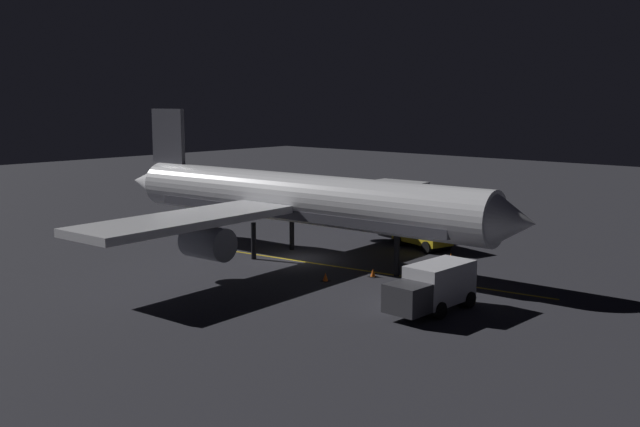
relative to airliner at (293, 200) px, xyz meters
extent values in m
cube|color=#2E2E34|center=(-0.04, 0.59, -4.29)|extent=(180.00, 180.00, 0.20)
cube|color=gold|center=(-0.01, 4.59, -4.18)|extent=(4.51, 29.07, 0.01)
cylinder|color=white|center=(-0.04, 0.59, 0.21)|extent=(5.32, 30.11, 3.49)
cube|color=#4C4C56|center=(-0.04, 0.59, -0.75)|extent=(4.87, 25.61, 0.63)
cone|color=white|center=(-1.02, 16.59, 0.21)|extent=(3.59, 3.00, 3.42)
cone|color=white|center=(0.98, -15.92, 0.21)|extent=(3.40, 4.38, 3.14)
cube|color=#4C4C56|center=(0.82, -13.36, 4.16)|extent=(0.58, 3.62, 4.41)
cube|color=white|center=(-9.22, -1.47, -0.32)|extent=(15.35, 5.71, 0.50)
cylinder|color=slate|center=(-8.54, -0.23, -1.72)|extent=(2.29, 3.32, 2.10)
cube|color=white|center=(9.33, -0.33, -0.32)|extent=(15.35, 5.71, 0.50)
cylinder|color=slate|center=(8.50, 0.82, -1.72)|extent=(2.29, 3.32, 2.10)
cylinder|color=black|center=(-0.54, 8.81, -2.86)|extent=(0.38, 0.38, 2.65)
cylinder|color=black|center=(-1.98, -2.03, -2.86)|extent=(0.38, 0.38, 2.65)
cylinder|color=black|center=(2.21, -1.77, -2.86)|extent=(0.38, 0.38, 2.65)
cube|color=silver|center=(4.09, 15.05, -2.67)|extent=(4.10, 2.22, 2.13)
cube|color=#38383D|center=(7.01, 14.97, -2.99)|extent=(1.86, 2.05, 1.50)
cylinder|color=black|center=(5.50, 15.01, -3.74)|extent=(0.97, 2.34, 0.90)
cylinder|color=black|center=(2.67, 15.10, -3.74)|extent=(0.97, 2.34, 0.90)
cube|color=gold|center=(-9.12, 4.97, -2.81)|extent=(3.22, 5.13, 1.86)
cube|color=#38383D|center=(-9.94, 1.80, -2.99)|extent=(2.38, 2.24, 1.50)
cylinder|color=black|center=(-9.54, 3.36, -3.74)|extent=(2.46, 1.45, 0.90)
cylinder|color=black|center=(-8.71, 6.58, -3.74)|extent=(2.46, 1.45, 0.90)
cylinder|color=black|center=(1.45, 13.04, -3.76)|extent=(0.32, 0.32, 0.85)
cylinder|color=orange|center=(1.45, 13.04, -3.01)|extent=(0.40, 0.40, 0.65)
sphere|color=tan|center=(1.45, 13.04, -2.57)|extent=(0.24, 0.24, 0.24)
cone|color=#EA590F|center=(3.60, 6.32, -3.91)|extent=(0.36, 0.36, 0.55)
cube|color=black|center=(3.60, 6.32, -4.17)|extent=(0.50, 0.50, 0.03)
cone|color=#EA590F|center=(-6.79, 9.01, -3.91)|extent=(0.36, 0.36, 0.55)
cube|color=black|center=(-6.79, 9.01, -4.17)|extent=(0.50, 0.50, 0.03)
cone|color=#EA590F|center=(0.72, 7.86, -3.91)|extent=(0.36, 0.36, 0.55)
cube|color=black|center=(0.72, 7.86, -4.17)|extent=(0.50, 0.50, 0.03)
camera|label=1|loc=(37.05, 35.97, 7.16)|focal=40.99mm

